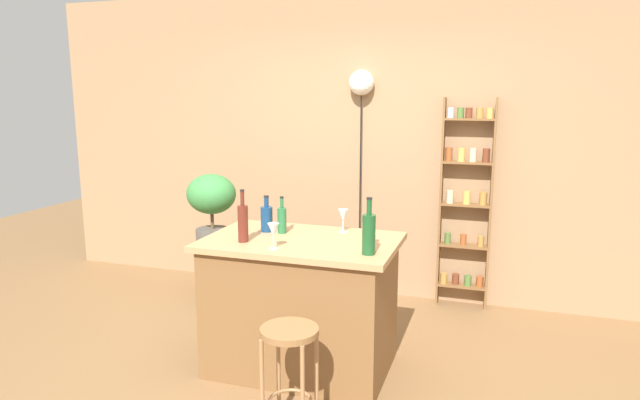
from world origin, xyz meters
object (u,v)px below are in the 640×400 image
object	(u,v)px
bottle_vinegar	(243,222)
bottle_sauce_amber	(282,219)
bottle_soda_blue	(267,218)
spice_shelf	(466,201)
bar_stool	(290,356)
bottle_wine_red	(369,233)
potted_plant	(212,206)
pendant_globe_light	(361,85)
wine_glass_center	(343,216)
wine_glass_left	(273,231)
plant_stool	(214,277)

from	to	relation	value
bottle_vinegar	bottle_sauce_amber	world-z (taller)	bottle_vinegar
bottle_soda_blue	spice_shelf	bearing A→B (deg)	47.79
bar_stool	bottle_vinegar	size ratio (longest dim) A/B	1.81
bottle_vinegar	bottle_wine_red	bearing A→B (deg)	-1.81
potted_plant	pendant_globe_light	xyz separation A→B (m)	(1.20, 0.62, 1.05)
wine_glass_center	pendant_globe_light	distance (m)	1.58
bottle_soda_blue	bottle_wine_red	bearing A→B (deg)	-22.26
potted_plant	bottle_soda_blue	size ratio (longest dim) A/B	2.81
bar_stool	wine_glass_left	world-z (taller)	wine_glass_left
spice_shelf	bottle_vinegar	xyz separation A→B (m)	(-1.30, -1.70, 0.09)
plant_stool	potted_plant	bearing A→B (deg)	180.00
bottle_wine_red	pendant_globe_light	world-z (taller)	pendant_globe_light
potted_plant	wine_glass_center	xyz separation A→B (m)	(1.40, -0.66, 0.14)
spice_shelf	bottle_wine_red	xyz separation A→B (m)	(-0.46, -1.73, 0.09)
plant_stool	bottle_sauce_amber	bearing A→B (deg)	-38.99
plant_stool	bottle_soda_blue	world-z (taller)	bottle_soda_blue
bottle_sauce_amber	bottle_wine_red	bearing A→B (deg)	-25.05
plant_stool	wine_glass_left	size ratio (longest dim) A/B	2.77
bottle_soda_blue	bottle_sauce_amber	size ratio (longest dim) A/B	0.99
wine_glass_left	spice_shelf	bearing A→B (deg)	59.83
bottle_wine_red	wine_glass_left	distance (m)	0.59
bottle_wine_red	pendant_globe_light	size ratio (longest dim) A/B	0.17
plant_stool	bottle_vinegar	size ratio (longest dim) A/B	1.31
bar_stool	bottle_sauce_amber	bearing A→B (deg)	114.07
plant_stool	wine_glass_center	bearing A→B (deg)	-25.16
bottle_wine_red	wine_glass_center	xyz separation A→B (m)	(-0.29, 0.48, -0.02)
spice_shelf	plant_stool	xyz separation A→B (m)	(-2.15, -0.59, -0.73)
bottle_soda_blue	wine_glass_left	distance (m)	0.46
wine_glass_center	bottle_wine_red	bearing A→B (deg)	-58.29
bar_stool	bottle_soda_blue	world-z (taller)	bottle_soda_blue
bar_stool	wine_glass_center	xyz separation A→B (m)	(0.01, 1.03, 0.57)
bottle_sauce_amber	bottle_soda_blue	bearing A→B (deg)	175.77
bar_stool	bottle_wine_red	distance (m)	0.86
bottle_vinegar	wine_glass_center	xyz separation A→B (m)	(0.55, 0.45, -0.01)
spice_shelf	wine_glass_center	world-z (taller)	spice_shelf
bar_stool	bottle_vinegar	bearing A→B (deg)	133.30
plant_stool	bottle_vinegar	bearing A→B (deg)	-52.53
plant_stool	bottle_sauce_amber	distance (m)	1.51
bottle_wine_red	potted_plant	bearing A→B (deg)	146.19
potted_plant	bottle_wine_red	xyz separation A→B (m)	(1.69, -1.13, 0.15)
bottle_vinegar	bottle_wine_red	size ratio (longest dim) A/B	0.99
spice_shelf	bottle_soda_blue	world-z (taller)	spice_shelf
bar_stool	bottle_vinegar	world-z (taller)	bottle_vinegar
bottle_soda_blue	bottle_sauce_amber	bearing A→B (deg)	-4.23
bottle_vinegar	bottle_soda_blue	bearing A→B (deg)	83.71
spice_shelf	bottle_vinegar	size ratio (longest dim) A/B	5.30
wine_glass_center	bottle_soda_blue	bearing A→B (deg)	-164.27
bottle_vinegar	pendant_globe_light	bearing A→B (deg)	78.48
potted_plant	bottle_sauce_amber	distance (m)	1.29
spice_shelf	bottle_sauce_amber	world-z (taller)	spice_shelf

